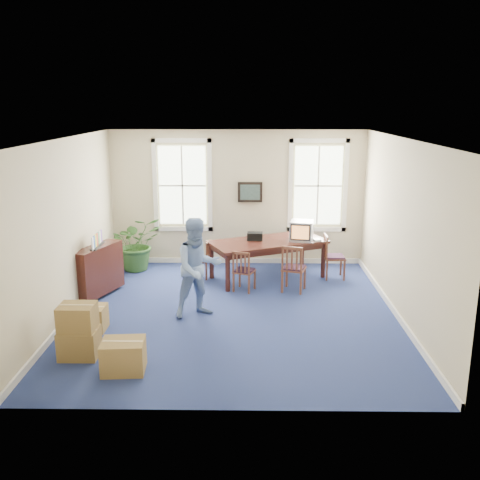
{
  "coord_description": "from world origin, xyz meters",
  "views": [
    {
      "loc": [
        0.24,
        -9.29,
        3.8
      ],
      "look_at": [
        0.1,
        0.6,
        1.25
      ],
      "focal_mm": 40.0,
      "sensor_mm": 36.0,
      "label": 1
    }
  ],
  "objects_px": {
    "potted_plant": "(137,243)",
    "chair_near_left": "(244,270)",
    "crt_tv": "(301,231)",
    "man": "(198,268)",
    "cardboard_boxes": "(95,327)",
    "conference_table": "(268,259)",
    "credenza": "(98,273)"
  },
  "relations": [
    {
      "from": "man",
      "to": "cardboard_boxes",
      "type": "xyz_separation_m",
      "value": [
        -1.46,
        -1.57,
        -0.47
      ]
    },
    {
      "from": "chair_near_left",
      "to": "credenza",
      "type": "height_order",
      "value": "credenza"
    },
    {
      "from": "conference_table",
      "to": "credenza",
      "type": "bearing_deg",
      "value": 174.86
    },
    {
      "from": "chair_near_left",
      "to": "man",
      "type": "distance_m",
      "value": 1.65
    },
    {
      "from": "conference_table",
      "to": "cardboard_boxes",
      "type": "xyz_separation_m",
      "value": [
        -2.8,
        -3.77,
        0.02
      ]
    },
    {
      "from": "conference_table",
      "to": "chair_near_left",
      "type": "bearing_deg",
      "value": -145.41
    },
    {
      "from": "potted_plant",
      "to": "cardboard_boxes",
      "type": "bearing_deg",
      "value": -87.07
    },
    {
      "from": "crt_tv",
      "to": "chair_near_left",
      "type": "xyz_separation_m",
      "value": [
        -1.25,
        -0.91,
        -0.63
      ]
    },
    {
      "from": "conference_table",
      "to": "cardboard_boxes",
      "type": "distance_m",
      "value": 4.7
    },
    {
      "from": "chair_near_left",
      "to": "credenza",
      "type": "bearing_deg",
      "value": 27.77
    },
    {
      "from": "man",
      "to": "potted_plant",
      "type": "relative_size",
      "value": 1.44
    },
    {
      "from": "conference_table",
      "to": "man",
      "type": "xyz_separation_m",
      "value": [
        -1.34,
        -2.2,
        0.49
      ]
    },
    {
      "from": "chair_near_left",
      "to": "man",
      "type": "height_order",
      "value": "man"
    },
    {
      "from": "man",
      "to": "credenza",
      "type": "distance_m",
      "value": 2.37
    },
    {
      "from": "cardboard_boxes",
      "to": "potted_plant",
      "type": "bearing_deg",
      "value": 92.93
    },
    {
      "from": "cardboard_boxes",
      "to": "conference_table",
      "type": "bearing_deg",
      "value": 53.42
    },
    {
      "from": "crt_tv",
      "to": "man",
      "type": "xyz_separation_m",
      "value": [
        -2.08,
        -2.26,
        -0.16
      ]
    },
    {
      "from": "credenza",
      "to": "cardboard_boxes",
      "type": "relative_size",
      "value": 0.8
    },
    {
      "from": "crt_tv",
      "to": "cardboard_boxes",
      "type": "relative_size",
      "value": 0.33
    },
    {
      "from": "potted_plant",
      "to": "chair_near_left",
      "type": "bearing_deg",
      "value": -29.54
    },
    {
      "from": "potted_plant",
      "to": "cardboard_boxes",
      "type": "height_order",
      "value": "potted_plant"
    },
    {
      "from": "conference_table",
      "to": "potted_plant",
      "type": "bearing_deg",
      "value": 144.9
    },
    {
      "from": "man",
      "to": "crt_tv",
      "type": "bearing_deg",
      "value": 21.41
    },
    {
      "from": "chair_near_left",
      "to": "potted_plant",
      "type": "relative_size",
      "value": 0.69
    },
    {
      "from": "chair_near_left",
      "to": "potted_plant",
      "type": "height_order",
      "value": "potted_plant"
    },
    {
      "from": "credenza",
      "to": "cardboard_boxes",
      "type": "xyz_separation_m",
      "value": [
        0.64,
        -2.57,
        -0.04
      ]
    },
    {
      "from": "crt_tv",
      "to": "conference_table",
      "type": "bearing_deg",
      "value": -163.54
    },
    {
      "from": "crt_tv",
      "to": "man",
      "type": "distance_m",
      "value": 3.07
    },
    {
      "from": "conference_table",
      "to": "credenza",
      "type": "distance_m",
      "value": 3.65
    },
    {
      "from": "chair_near_left",
      "to": "credenza",
      "type": "xyz_separation_m",
      "value": [
        -2.93,
        -0.35,
        0.05
      ]
    },
    {
      "from": "man",
      "to": "cardboard_boxes",
      "type": "relative_size",
      "value": 1.17
    },
    {
      "from": "potted_plant",
      "to": "cardboard_boxes",
      "type": "distance_m",
      "value": 4.35
    }
  ]
}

